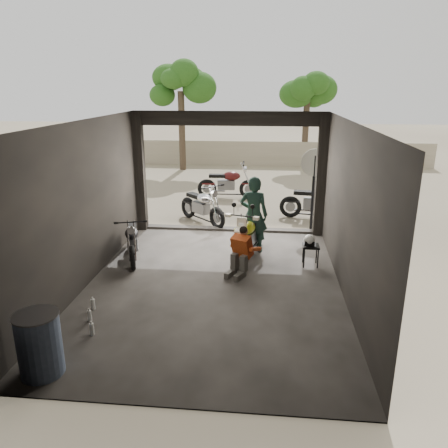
% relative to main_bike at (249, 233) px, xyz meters
% --- Properties ---
extents(ground, '(80.00, 80.00, 0.00)m').
position_rel_main_bike_xyz_m(ground, '(-0.63, -1.67, -0.58)').
color(ground, '#7A6D56').
rests_on(ground, ground).
extents(garage, '(7.00, 7.13, 3.20)m').
position_rel_main_bike_xyz_m(garage, '(-0.63, -1.12, 0.70)').
color(garage, '#2D2B28').
rests_on(garage, ground).
extents(boundary_wall, '(18.00, 0.30, 1.20)m').
position_rel_main_bike_xyz_m(boundary_wall, '(-0.63, 12.33, 0.02)').
color(boundary_wall, gray).
rests_on(boundary_wall, ground).
extents(tree_left, '(2.20, 2.20, 5.60)m').
position_rel_main_bike_xyz_m(tree_left, '(-3.63, 10.83, 3.41)').
color(tree_left, '#382B1E').
rests_on(tree_left, ground).
extents(tree_right, '(2.20, 2.20, 5.00)m').
position_rel_main_bike_xyz_m(tree_right, '(2.17, 12.33, 2.98)').
color(tree_right, '#382B1E').
rests_on(tree_right, ground).
extents(main_bike, '(1.15, 1.85, 1.15)m').
position_rel_main_bike_xyz_m(main_bike, '(0.00, 0.00, 0.00)').
color(main_bike, white).
rests_on(main_bike, ground).
extents(left_bike, '(1.07, 1.68, 1.06)m').
position_rel_main_bike_xyz_m(left_bike, '(-2.63, -0.47, -0.05)').
color(left_bike, black).
rests_on(left_bike, ground).
extents(outside_bike_a, '(1.76, 1.77, 1.19)m').
position_rel_main_bike_xyz_m(outside_bike_a, '(-1.47, 2.45, 0.02)').
color(outside_bike_a, black).
rests_on(outside_bike_a, ground).
extents(outside_bike_b, '(1.90, 0.85, 1.26)m').
position_rel_main_bike_xyz_m(outside_bike_b, '(-1.00, 5.48, 0.06)').
color(outside_bike_b, '#4B1212').
rests_on(outside_bike_b, ground).
extents(outside_bike_c, '(1.93, 1.01, 1.25)m').
position_rel_main_bike_xyz_m(outside_bike_c, '(1.82, 3.17, 0.05)').
color(outside_bike_c, black).
rests_on(outside_bike_c, ground).
extents(rider, '(0.72, 0.53, 1.84)m').
position_rel_main_bike_xyz_m(rider, '(0.08, 0.32, 0.34)').
color(rider, '#162C26').
rests_on(rider, ground).
extents(mechanic, '(0.77, 0.85, 1.01)m').
position_rel_main_bike_xyz_m(mechanic, '(-0.15, -1.14, -0.07)').
color(mechanic, '#C34B1A').
rests_on(mechanic, ground).
extents(stool, '(0.35, 0.35, 0.49)m').
position_rel_main_bike_xyz_m(stool, '(1.37, -0.46, -0.16)').
color(stool, black).
rests_on(stool, ground).
extents(helmet, '(0.25, 0.26, 0.23)m').
position_rel_main_bike_xyz_m(helmet, '(1.33, -0.45, 0.03)').
color(helmet, white).
rests_on(helmet, stool).
extents(oil_drum, '(0.75, 0.75, 0.91)m').
position_rel_main_bike_xyz_m(oil_drum, '(-2.63, -4.67, -0.12)').
color(oil_drum, '#495B7B').
rests_on(oil_drum, ground).
extents(sign_post, '(0.74, 0.08, 2.23)m').
position_rel_main_bike_xyz_m(sign_post, '(1.63, 2.22, 0.91)').
color(sign_post, black).
rests_on(sign_post, ground).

